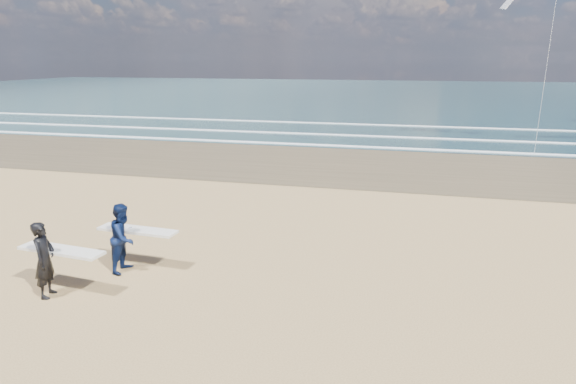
# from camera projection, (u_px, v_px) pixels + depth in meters

# --- Properties ---
(ocean) EXTENTS (220.00, 100.00, 0.02)m
(ocean) POSITION_uv_depth(u_px,v_px,m) (509.00, 96.00, 74.42)
(ocean) COLOR #1B373C
(ocean) RESTS_ON ground
(surfer_near) EXTENTS (2.24, 1.10, 1.83)m
(surfer_near) POSITION_uv_depth(u_px,v_px,m) (47.00, 258.00, 11.95)
(surfer_near) COLOR black
(surfer_near) RESTS_ON ground
(surfer_far) EXTENTS (2.23, 1.12, 1.83)m
(surfer_far) POSITION_uv_depth(u_px,v_px,m) (125.00, 237.00, 13.40)
(surfer_far) COLOR #0A173C
(surfer_far) RESTS_ON ground
(kite_1) EXTENTS (5.86, 4.74, 11.31)m
(kite_1) POSITION_uv_depth(u_px,v_px,m) (550.00, 44.00, 30.44)
(kite_1) COLOR slate
(kite_1) RESTS_ON ground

